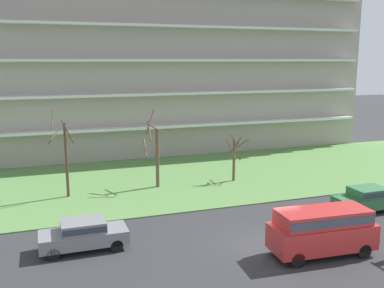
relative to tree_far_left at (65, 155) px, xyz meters
name	(u,v)px	position (x,y,z in m)	size (l,w,h in m)	color
ground	(266,244)	(9.39, -11.74, -3.09)	(160.00, 160.00, 0.00)	#2D2D30
grass_lawn_strip	(184,178)	(9.39, 2.26, -3.05)	(80.00, 16.00, 0.08)	#547F42
apartment_building	(144,60)	(9.39, 15.75, 6.45)	(46.53, 11.95, 19.08)	#9E938C
tree_far_left	(65,155)	(0.00, 0.00, 0.00)	(1.77, 1.82, 6.33)	#4C3828
tree_left	(155,152)	(6.55, 0.31, -0.32)	(1.44, 2.00, 5.91)	brown
tree_center	(235,156)	(12.93, 0.00, -1.00)	(1.86, 1.93, 3.85)	brown
van_red_near_left	(322,228)	(11.41, -13.74, -1.69)	(5.31, 2.30, 2.36)	#B22828
sedan_gray_center_left	(84,234)	(0.28, -9.24, -2.22)	(4.40, 1.81, 1.57)	slate
sedan_green_center_right	(368,198)	(18.09, -9.24, -2.22)	(4.40, 1.80, 1.57)	#2D6B3D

